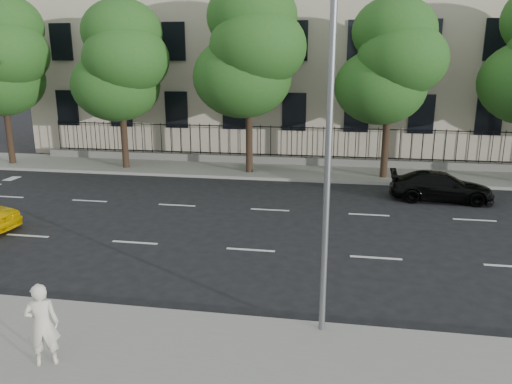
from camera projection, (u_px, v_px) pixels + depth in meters
ground at (235, 283)px, 13.90m from camera, size 120.00×120.00×0.00m
near_sidewalk at (193, 364)px, 10.08m from camera, size 60.00×4.00×0.15m
far_sidewalk at (288, 171)px, 27.21m from camera, size 60.00×4.00×0.15m
lane_markings at (261, 227)px, 18.42m from camera, size 49.60×4.62×0.01m
masonry_building at (304, 12)px, 33.40m from camera, size 34.60×12.11×18.50m
iron_fence at (291, 155)px, 28.68m from camera, size 30.00×0.50×2.20m
street_light at (331, 103)px, 10.48m from camera, size 0.25×3.32×8.05m
tree_a at (2, 57)px, 27.61m from camera, size 5.71×5.31×9.39m
tree_b at (121, 62)px, 26.55m from camera, size 5.53×5.12×8.97m
tree_c at (250, 51)px, 25.27m from camera, size 5.89×5.50×9.80m
tree_d at (391, 63)px, 24.29m from camera, size 5.34×4.94×8.84m
black_sedan at (441, 186)px, 21.78m from camera, size 4.45×1.99×1.27m
woman_near at (42, 325)px, 9.77m from camera, size 0.75×0.65×1.73m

